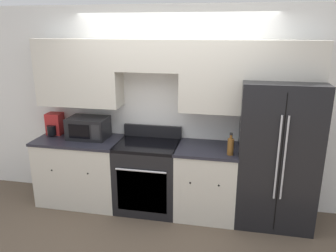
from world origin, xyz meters
The scene contains 9 objects.
ground_plane centered at (0.00, 0.00, 0.00)m, with size 12.00×12.00×0.00m, color brown.
wall_back centered at (0.02, 0.58, 1.50)m, with size 8.00×0.39×2.60m.
lower_cabinets_left centered at (-1.21, 0.31, 0.45)m, with size 1.12×0.64×0.91m.
lower_cabinets_right centered at (0.50, 0.31, 0.45)m, with size 0.76×0.64×0.91m.
oven_range centered at (-0.27, 0.31, 0.46)m, with size 0.79×0.65×1.07m.
refrigerator centered at (1.31, 0.36, 0.88)m, with size 0.90×0.75×1.75m.
microwave centered at (-1.09, 0.38, 1.05)m, with size 0.51×0.36×0.28m.
bottle centered at (0.77, 0.13, 1.01)m, with size 0.07×0.07×0.26m.
coffee_maker centered at (-1.62, 0.44, 1.04)m, with size 0.20×0.24×0.30m.
Camera 1 is at (0.77, -3.48, 2.31)m, focal length 35.00 mm.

